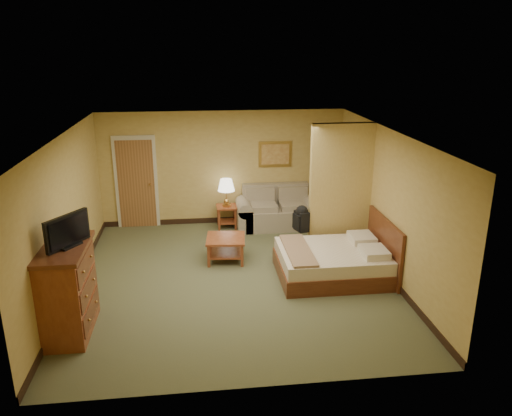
{
  "coord_description": "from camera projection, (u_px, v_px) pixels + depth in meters",
  "views": [
    {
      "loc": [
        -0.57,
        -8.06,
        3.99
      ],
      "look_at": [
        0.47,
        0.6,
        1.11
      ],
      "focal_mm": 35.0,
      "sensor_mm": 36.0,
      "label": 1
    }
  ],
  "objects": [
    {
      "name": "baseboard",
      "position": [
        224.0,
        220.0,
        11.72
      ],
      "size": [
        5.5,
        0.02,
        0.12
      ],
      "primitive_type": "cube",
      "color": "black",
      "rests_on": "floor"
    },
    {
      "name": "wall_picture",
      "position": [
        275.0,
        154.0,
        11.35
      ],
      "size": [
        0.76,
        0.04,
        0.59
      ],
      "color": "#B78E3F",
      "rests_on": "back_wall"
    },
    {
      "name": "ceiling",
      "position": [
        232.0,
        134.0,
        8.1
      ],
      "size": [
        6.0,
        6.0,
        0.0
      ],
      "primitive_type": "plane",
      "rotation": [
        3.14,
        0.0,
        0.0
      ],
      "color": "white",
      "rests_on": "back_wall"
    },
    {
      "name": "backpack",
      "position": [
        302.0,
        217.0,
        9.68
      ],
      "size": [
        0.28,
        0.34,
        0.51
      ],
      "rotation": [
        0.0,
        0.0,
        0.32
      ],
      "color": "black",
      "rests_on": "bed"
    },
    {
      "name": "right_wall",
      "position": [
        388.0,
        204.0,
        8.82
      ],
      "size": [
        0.02,
        6.0,
        2.6
      ],
      "primitive_type": "cube",
      "color": "tan",
      "rests_on": "floor"
    },
    {
      "name": "left_wall",
      "position": [
        66.0,
        216.0,
        8.2
      ],
      "size": [
        0.02,
        6.0,
        2.6
      ],
      "primitive_type": "cube",
      "color": "tan",
      "rests_on": "floor"
    },
    {
      "name": "door",
      "position": [
        136.0,
        183.0,
        11.17
      ],
      "size": [
        0.94,
        0.16,
        2.1
      ],
      "color": "beige",
      "rests_on": "floor"
    },
    {
      "name": "loveseat",
      "position": [
        277.0,
        214.0,
        11.39
      ],
      "size": [
        1.86,
        0.86,
        0.94
      ],
      "color": "gray",
      "rests_on": "floor"
    },
    {
      "name": "partition",
      "position": [
        340.0,
        190.0,
        9.62
      ],
      "size": [
        1.2,
        0.15,
        2.6
      ],
      "primitive_type": "cube",
      "color": "tan",
      "rests_on": "floor"
    },
    {
      "name": "floor",
      "position": [
        234.0,
        278.0,
        8.92
      ],
      "size": [
        6.0,
        6.0,
        0.0
      ],
      "primitive_type": "plane",
      "color": "#555939",
      "rests_on": "ground"
    },
    {
      "name": "bed",
      "position": [
        335.0,
        261.0,
        8.94
      ],
      "size": [
        1.94,
        1.62,
        1.05
      ],
      "color": "#552513",
      "rests_on": "floor"
    },
    {
      "name": "coffee_table",
      "position": [
        226.0,
        244.0,
        9.58
      ],
      "size": [
        0.79,
        0.79,
        0.47
      ],
      "rotation": [
        0.0,
        0.0,
        -0.09
      ],
      "color": "brown",
      "rests_on": "floor"
    },
    {
      "name": "side_table",
      "position": [
        227.0,
        213.0,
        11.32
      ],
      "size": [
        0.46,
        0.46,
        0.51
      ],
      "color": "brown",
      "rests_on": "floor"
    },
    {
      "name": "dresser",
      "position": [
        67.0,
        290.0,
        7.08
      ],
      "size": [
        0.66,
        1.25,
        1.33
      ],
      "color": "brown",
      "rests_on": "floor"
    },
    {
      "name": "table_lamp",
      "position": [
        226.0,
        186.0,
        11.11
      ],
      "size": [
        0.38,
        0.38,
        0.63
      ],
      "color": "#B78943",
      "rests_on": "side_table"
    },
    {
      "name": "back_wall",
      "position": [
        223.0,
        168.0,
        11.34
      ],
      "size": [
        5.5,
        0.02,
        2.6
      ],
      "primitive_type": "cube",
      "color": "tan",
      "rests_on": "floor"
    },
    {
      "name": "tv",
      "position": [
        67.0,
        232.0,
        6.81
      ],
      "size": [
        0.46,
        0.66,
        0.46
      ],
      "rotation": [
        0.0,
        0.0,
        -0.58
      ],
      "color": "black",
      "rests_on": "dresser"
    }
  ]
}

